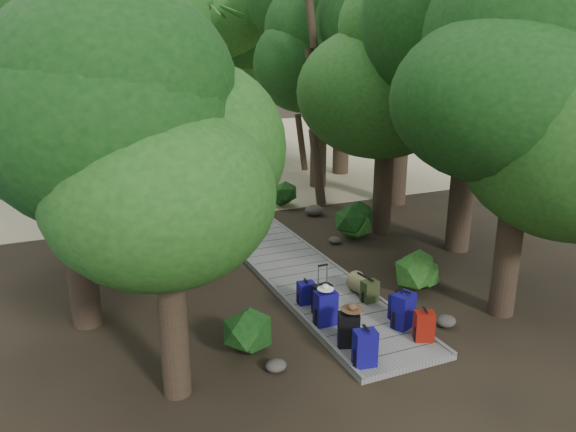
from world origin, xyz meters
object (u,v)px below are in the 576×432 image
backpack_right_d (370,290)px  kayak (121,184)px  backpack_left_c (326,306)px  backpack_right_b (404,309)px  lone_suitcase_on_sand (220,187)px  sun_lounger (258,173)px  backpack_right_c (398,305)px  backpack_left_d (306,292)px  backpack_left_b (349,328)px  duffel_right_khaki (362,285)px  backpack_left_a (365,346)px  backpack_right_a (424,325)px  suitcase_on_boardwalk (322,299)px

backpack_right_d → kayak: backpack_right_d is taller
backpack_left_c → backpack_right_b: size_ratio=1.00×
backpack_right_b → lone_suitcase_on_sand: size_ratio=1.27×
backpack_right_b → sun_lounger: bearing=58.1°
backpack_right_b → backpack_right_d: bearing=66.3°
backpack_right_c → backpack_left_d: bearing=127.9°
backpack_left_b → lone_suitcase_on_sand: (1.05, 11.66, -0.15)m
backpack_left_b → lone_suitcase_on_sand: size_ratio=1.16×
duffel_right_khaki → backpack_right_b: bearing=-97.5°
backpack_left_b → duffel_right_khaki: (1.39, 1.87, -0.15)m
backpack_left_a → backpack_right_d: (1.41, 2.14, -0.10)m
backpack_left_c → backpack_right_a: (1.42, -1.30, -0.07)m
sun_lounger → backpack_right_a: bearing=-86.1°
kayak → sun_lounger: 5.51m
backpack_left_a → lone_suitcase_on_sand: size_ratio=1.18×
backpack_right_a → kayak: backpack_right_a is taller
backpack_left_d → backpack_right_c: size_ratio=0.93×
backpack_left_d → sun_lounger: size_ratio=0.31×
backpack_left_b → backpack_left_d: size_ratio=1.33×
backpack_left_a → backpack_left_c: backpack_left_c is taller
backpack_left_c → backpack_right_a: backpack_left_c is taller
suitcase_on_boardwalk → kayak: size_ratio=0.19×
backpack_left_d → backpack_right_c: backpack_right_c is taller
kayak → backpack_right_a: bearing=-65.7°
duffel_right_khaki → kayak: duffel_right_khaki is taller
backpack_left_d → backpack_right_a: bearing=-52.8°
suitcase_on_boardwalk → lone_suitcase_on_sand: 10.29m
backpack_left_b → duffel_right_khaki: bearing=76.8°
backpack_left_d → lone_suitcase_on_sand: (1.02, 9.74, -0.06)m
backpack_right_c → suitcase_on_boardwalk: (-1.29, 0.87, 0.02)m
backpack_left_a → lone_suitcase_on_sand: bearing=94.3°
suitcase_on_boardwalk → lone_suitcase_on_sand: bearing=75.9°
duffel_right_khaki → sun_lounger: 11.59m
backpack_left_c → kayak: (-2.22, 13.34, -0.33)m
backpack_left_a → lone_suitcase_on_sand: (1.12, 12.35, -0.16)m
backpack_right_c → lone_suitcase_on_sand: backpack_right_c is taller
backpack_left_d → duffel_right_khaki: (1.36, -0.05, -0.06)m
backpack_left_d → lone_suitcase_on_sand: size_ratio=0.87×
backpack_left_a → backpack_left_d: bearing=97.3°
kayak → backpack_left_b: bearing=-70.8°
lone_suitcase_on_sand → duffel_right_khaki: bearing=-104.7°
duffel_right_khaki → backpack_left_a: bearing=-125.6°
backpack_right_b → backpack_right_c: (0.11, 0.33, -0.10)m
backpack_left_c → duffel_right_khaki: 1.71m
backpack_right_a → backpack_right_c: backpack_right_a is taller
backpack_right_c → duffel_right_khaki: 1.34m
duffel_right_khaki → suitcase_on_boardwalk: 1.31m
backpack_right_d → lone_suitcase_on_sand: (-0.29, 10.21, -0.05)m
sun_lounger → backpack_right_d: bearing=-87.5°
duffel_right_khaki → suitcase_on_boardwalk: (-1.23, -0.46, 0.10)m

